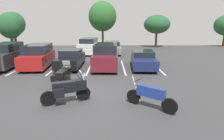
% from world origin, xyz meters
% --- Properties ---
extents(ground, '(44.00, 44.00, 0.10)m').
position_xyz_m(ground, '(0.00, 0.00, -0.05)').
color(ground, '#38383A').
extents(motorcycle_touring, '(2.12, 1.15, 1.43)m').
position_xyz_m(motorcycle_touring, '(-0.14, -0.84, 0.66)').
color(motorcycle_touring, black).
rests_on(motorcycle_touring, ground).
extents(motorcycle_second, '(1.90, 1.51, 1.30)m').
position_xyz_m(motorcycle_second, '(3.47, -1.47, 0.56)').
color(motorcycle_second, black).
rests_on(motorcycle_second, ground).
extents(motorcycle_third, '(1.01, 2.18, 1.38)m').
position_xyz_m(motorcycle_third, '(-0.90, 1.46, 0.65)').
color(motorcycle_third, black).
rests_on(motorcycle_third, ground).
extents(parking_stripes, '(14.02, 5.19, 0.01)m').
position_xyz_m(parking_stripes, '(-1.30, 6.24, 0.00)').
color(parking_stripes, silver).
rests_on(parking_stripes, ground).
extents(car_charcoal, '(1.95, 4.29, 1.96)m').
position_xyz_m(car_charcoal, '(-6.73, 6.27, 0.98)').
color(car_charcoal, '#38383D').
rests_on(car_charcoal, ground).
extents(car_red, '(2.15, 4.32, 1.88)m').
position_xyz_m(car_red, '(-4.13, 6.24, 0.93)').
color(car_red, maroon).
rests_on(car_red, ground).
extents(car_black, '(1.80, 4.48, 1.44)m').
position_xyz_m(car_black, '(-1.46, 6.32, 0.70)').
color(car_black, black).
rests_on(car_black, ground).
extents(car_maroon, '(2.08, 4.78, 1.91)m').
position_xyz_m(car_maroon, '(1.44, 6.14, 0.95)').
color(car_maroon, maroon).
rests_on(car_maroon, ground).
extents(car_navy, '(2.09, 4.48, 1.35)m').
position_xyz_m(car_navy, '(4.46, 6.10, 0.68)').
color(car_navy, navy).
rests_on(car_navy, ground).
extents(car_far_white, '(2.23, 4.86, 1.84)m').
position_xyz_m(car_far_white, '(-0.75, 13.47, 0.91)').
color(car_far_white, white).
rests_on(car_far_white, ground).
extents(car_far_grey, '(2.01, 4.86, 1.42)m').
position_xyz_m(car_far_grey, '(2.02, 13.56, 0.69)').
color(car_far_grey, slate).
rests_on(car_far_grey, ground).
extents(tree_far_left, '(3.44, 3.44, 5.25)m').
position_xyz_m(tree_far_left, '(-13.13, 20.92, 3.44)').
color(tree_far_left, '#4C3823').
rests_on(tree_far_left, ground).
extents(tree_left, '(3.85, 3.85, 4.75)m').
position_xyz_m(tree_left, '(8.74, 19.62, 3.37)').
color(tree_left, '#4C3823').
rests_on(tree_left, ground).
extents(tree_center, '(3.11, 3.11, 4.97)m').
position_xyz_m(tree_center, '(-11.68, 17.05, 3.22)').
color(tree_center, '#4C3823').
rests_on(tree_center, ground).
extents(tree_rear, '(4.11, 4.11, 6.68)m').
position_xyz_m(tree_rear, '(0.67, 19.69, 4.51)').
color(tree_rear, '#4C3823').
rests_on(tree_rear, ground).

